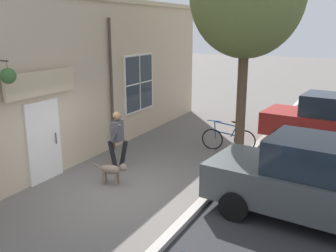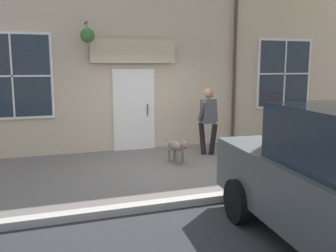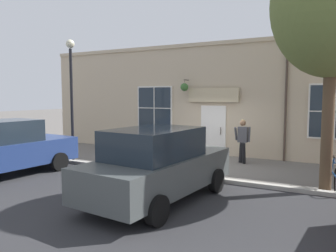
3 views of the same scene
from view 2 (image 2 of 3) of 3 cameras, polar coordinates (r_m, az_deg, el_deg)
ground_plane at (r=8.01m, az=0.40°, el=-6.67°), size 90.00×90.00×0.00m
storefront_facade at (r=9.95m, az=-4.13°, el=10.34°), size 0.95×18.00×4.77m
pedestrian_walking at (r=9.22m, az=6.13°, el=1.60°), size 0.55×0.55×1.64m
dog_on_leash at (r=8.43m, az=1.41°, el=-3.13°), size 0.96×0.36×0.61m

